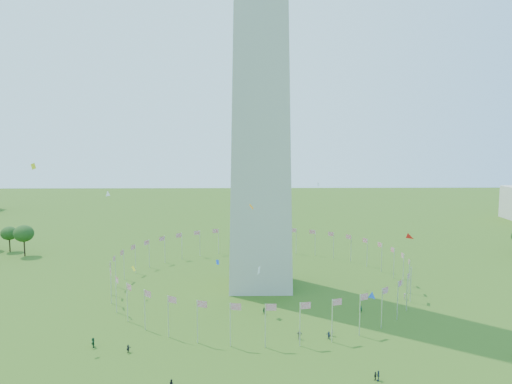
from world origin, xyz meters
The scene contains 4 objects.
ground centered at (0.00, 0.00, 0.00)m, with size 600.00×600.00×0.00m, color #2E5112.
flag_ring centered at (0.00, 50.00, 4.50)m, with size 80.24×80.24×9.00m.
crowd centered at (0.20, 6.21, 0.86)m, with size 82.53×65.14×1.96m.
kites_aloft centered at (12.34, 22.51, 17.86)m, with size 116.93×72.19×32.25m.
Camera 1 is at (-3.45, -84.80, 42.43)m, focal length 35.00 mm.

